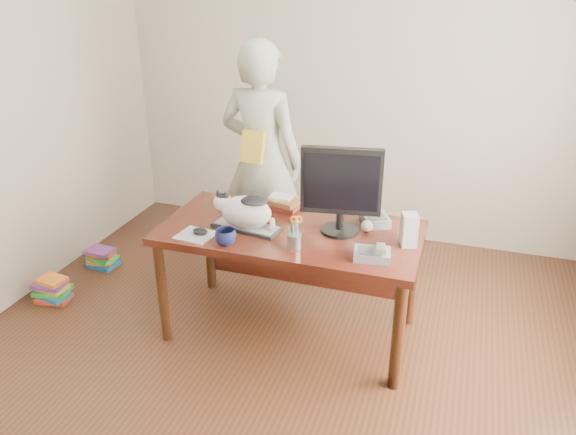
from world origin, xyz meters
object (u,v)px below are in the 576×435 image
at_px(desk, 294,245).
at_px(coffee_mug, 226,237).
at_px(mouse, 200,231).
at_px(baseball, 367,226).
at_px(pen_cup, 294,239).
at_px(book_pile_a, 52,290).
at_px(phone, 373,254).
at_px(cat, 244,210).
at_px(speaker, 409,230).
at_px(book_pile_b, 102,258).
at_px(book_stack, 283,203).
at_px(calculator, 375,219).
at_px(keyboard, 247,227).
at_px(monitor, 341,186).
at_px(person, 262,160).

xyz_separation_m(desk, coffee_mug, (-0.29, -0.40, 0.20)).
relative_size(mouse, baseball, 1.41).
distance_m(pen_cup, book_pile_a, 1.99).
height_order(baseball, book_pile_a, baseball).
height_order(phone, book_pile_a, phone).
distance_m(desk, cat, 0.42).
distance_m(cat, speaker, 0.99).
height_order(mouse, book_pile_b, mouse).
height_order(pen_cup, coffee_mug, pen_cup).
relative_size(baseball, book_stack, 0.29).
relative_size(desk, book_pile_b, 6.20).
height_order(desk, book_pile_b, desk).
bearing_deg(calculator, mouse, -179.46).
relative_size(coffee_mug, book_pile_a, 0.45).
bearing_deg(book_pile_a, coffee_mug, -4.67).
bearing_deg(coffee_mug, phone, 6.86).
bearing_deg(coffee_mug, book_stack, 76.95).
xyz_separation_m(mouse, book_pile_a, (-1.26, 0.04, -0.69)).
bearing_deg(pen_cup, mouse, -179.29).
xyz_separation_m(pen_cup, book_pile_a, (-1.85, 0.04, -0.72)).
bearing_deg(cat, desk, 38.74).
bearing_deg(book_pile_b, book_stack, -2.06).
bearing_deg(cat, keyboard, 8.36).
relative_size(cat, book_pile_b, 1.63).
bearing_deg(desk, coffee_mug, -126.37).
height_order(keyboard, monitor, monitor).
height_order(cat, calculator, cat).
relative_size(monitor, mouse, 5.22).
distance_m(cat, monitor, 0.61).
bearing_deg(book_pile_b, calculator, -2.69).
distance_m(cat, baseball, 0.76).
bearing_deg(mouse, monitor, 26.04).
bearing_deg(mouse, baseball, 26.92).
height_order(cat, speaker, cat).
relative_size(cat, calculator, 1.69).
xyz_separation_m(calculator, person, (-0.96, 0.54, 0.12)).
bearing_deg(person, book_pile_a, 44.61).
distance_m(keyboard, monitor, 0.64).
distance_m(coffee_mug, book_pile_b, 1.74).
distance_m(keyboard, phone, 0.82).
distance_m(book_pile_a, book_pile_b, 0.55).
bearing_deg(coffee_mug, calculator, 36.21).
bearing_deg(book_pile_a, book_stack, 17.15).
relative_size(pen_cup, baseball, 2.83).
distance_m(desk, book_pile_b, 1.82).
distance_m(speaker, person, 1.43).
bearing_deg(book_pile_b, person, 19.31).
bearing_deg(speaker, monitor, 156.68).
bearing_deg(book_pile_a, desk, 9.03).
bearing_deg(calculator, cat, 177.19).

